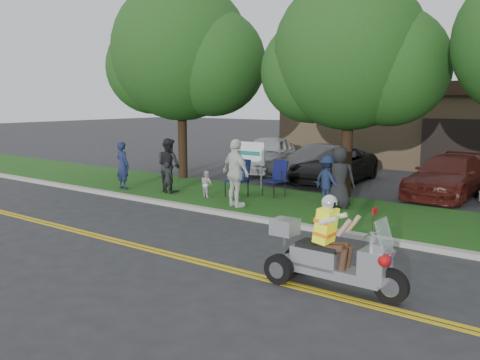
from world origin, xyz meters
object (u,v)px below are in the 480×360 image
Objects in this scene: lawn_chair_a at (277,176)px; parked_car_mid at (334,165)px; spectator_adult_right at (236,173)px; trike_scooter at (330,256)px; lawn_chair_b at (239,175)px; spectator_adult_mid at (169,165)px; parked_car_left at (320,163)px; parked_car_far_left at (268,154)px; parked_car_right at (448,176)px; spectator_adult_left at (123,165)px.

parked_car_mid is (-0.02, 4.12, -0.08)m from lawn_chair_a.
spectator_adult_right is (-0.05, -2.15, 0.34)m from lawn_chair_a.
trike_scooter is 8.11m from lawn_chair_b.
spectator_adult_mid is at bearing -125.55° from parked_car_mid.
spectator_adult_mid is 6.38m from parked_car_left.
parked_car_far_left reaches higher than parked_car_right.
spectator_adult_mid is at bearing 7.11° from spectator_adult_right.
lawn_chair_a is at bearing -74.06° from spectator_adult_right.
parked_car_far_left is at bearing 116.05° from lawn_chair_b.
lawn_chair_a is 6.19m from parked_car_far_left.
parked_car_left is (4.38, 6.33, -0.23)m from spectator_adult_left.
spectator_adult_right is at bearing 176.81° from spectator_adult_mid.
spectator_adult_right is at bearing -95.35° from parked_car_mid.
spectator_adult_left is at bearing 16.84° from spectator_adult_right.
lawn_chair_b is (-0.99, -0.73, 0.01)m from lawn_chair_a.
spectator_adult_left is (-4.07, -1.39, 0.16)m from lawn_chair_b.
parked_car_far_left is at bearing -171.55° from parked_car_left.
parked_car_right is at bearing 94.14° from trike_scooter.
parked_car_mid is (0.02, 6.27, -0.42)m from spectator_adult_right.
trike_scooter is 14.14m from parked_car_far_left.
spectator_adult_right is 0.42× the size of parked_car_far_left.
spectator_adult_right is (5.01, -0.03, 0.16)m from spectator_adult_left.
spectator_adult_mid is (-8.38, 4.61, 0.44)m from trike_scooter.
spectator_adult_mid reaches higher than lawn_chair_a.
parked_car_left reaches higher than parked_car_mid.
lawn_chair_b is 0.72× the size of spectator_adult_left.
lawn_chair_a is 3.71m from spectator_adult_mid.
trike_scooter is at bearing 158.11° from spectator_adult_mid.
parked_car_far_left is (-8.70, 11.14, 0.23)m from trike_scooter.
parked_car_left is (-5.70, 10.38, 0.14)m from trike_scooter.
spectator_adult_mid is at bearing -92.24° from parked_car_left.
lawn_chair_a is at bearing -148.23° from spectator_adult_mid.
lawn_chair_b is 4.96m from parked_car_left.
parked_car_far_left is 1.01× the size of parked_car_right.
parked_car_left is at bearing -67.17° from spectator_adult_right.
spectator_adult_mid reaches higher than spectator_adult_left.
lawn_chair_a is (-5.02, 6.16, 0.19)m from trike_scooter.
spectator_adult_left is 0.34× the size of parked_car_mid.
spectator_adult_mid is 9.39m from parked_car_right.
spectator_adult_right is 0.41× the size of parked_car_mid.
lawn_chair_a is 0.98× the size of lawn_chair_b.
lawn_chair_b is at bearing -84.16° from parked_car_far_left.
parked_car_left is at bearing 166.62° from parked_car_mid.
parked_car_mid is at bearing -32.56° from parked_car_far_left.
parked_car_mid is at bearing 116.42° from trike_scooter.
parked_car_far_left is (1.38, 7.09, -0.13)m from spectator_adult_left.
parked_car_mid is (3.34, 5.68, -0.34)m from spectator_adult_mid.
spectator_adult_right is 0.46× the size of parked_car_left.
trike_scooter is at bearing 158.82° from spectator_adult_right.
lawn_chair_b is at bearing -136.98° from parked_car_right.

